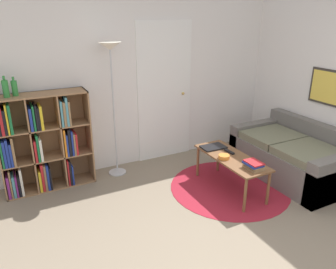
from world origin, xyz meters
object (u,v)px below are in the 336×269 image
Objects in this scene: floor_lamp at (111,65)px; bottle_right at (15,88)px; laptop at (213,147)px; bottle_middle at (6,89)px; coffee_table at (231,160)px; couch at (294,156)px; bowl at (224,157)px; bookshelf at (41,144)px.

bottle_right is (-1.15, 0.06, -0.19)m from floor_lamp.
floor_lamp is at bearing -2.91° from bottle_right.
bottle_middle reaches higher than laptop.
couch is at bearing -3.89° from coffee_table.
floor_lamp is 1.71m from laptop.
floor_lamp is at bearing 151.93° from couch.
bowl is (1.03, -1.10, -1.05)m from floor_lamp.
bottle_middle is at bearing 160.90° from couch.
bookshelf is 1.15× the size of coffee_table.
bottle_right is at bearing 151.94° from bowl.
laptop reaches higher than coffee_table.
bottle_middle is (-3.45, 1.19, 1.08)m from couch.
floor_lamp reaches higher than bottle_middle.
bowl is (-0.12, -0.00, 0.08)m from coffee_table.
bookshelf reaches higher than bowl.
laptop is at bearing -34.42° from floor_lamp.
bottle_right reaches higher than laptop.
bookshelf is 3.41m from couch.
coffee_table is at bearing 1.30° from bowl.
laptop is at bearing -18.32° from bottle_middle.
laptop is 0.35m from bowl.
laptop is (-0.04, 0.34, 0.06)m from coffee_table.
couch is 7.16× the size of bottle_right.
bowl is at bearing -29.98° from bookshelf.
bowl is at bearing -26.29° from bottle_middle.
floor_lamp is at bearing -0.93° from bottle_middle.
bookshelf is at bearing 177.33° from floor_lamp.
floor_lamp is 1.95m from coffee_table.
couch is 1.18m from laptop.
bowl is (-0.08, -0.35, 0.01)m from laptop.
bookshelf is 2.30m from bowl.
bottle_right is (-0.19, 0.01, 0.73)m from bookshelf.
bookshelf is 1.33m from floor_lamp.
bottle_middle is (-1.25, 0.02, -0.18)m from floor_lamp.
bookshelf reaches higher than couch.
bottle_right is at bearing 153.22° from coffee_table.
floor_lamp is at bearing 133.00° from bowl.
laptop is (-1.09, 0.41, 0.19)m from couch.
bottle_right is at bearing 22.07° from bottle_middle.
bottle_right reaches higher than bowl.
laptop is at bearing -19.89° from bottle_right.
coffee_table is 0.35m from laptop.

